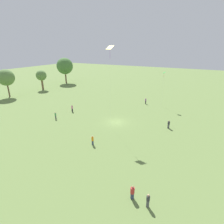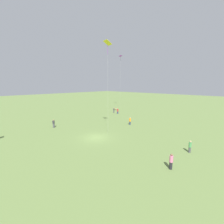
# 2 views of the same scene
# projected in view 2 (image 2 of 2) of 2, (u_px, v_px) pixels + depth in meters

# --- Properties ---
(ground_plane) EXTENTS (240.00, 240.00, 0.00)m
(ground_plane) POSITION_uv_depth(u_px,v_px,m) (96.00, 138.00, 26.27)
(ground_plane) COLOR olive
(person_1) EXTENTS (0.47, 0.47, 1.82)m
(person_1) POSITION_uv_depth(u_px,v_px,m) (171.00, 162.00, 16.43)
(person_1) COLOR #232328
(person_1) RESTS_ON ground_plane
(person_2) EXTENTS (0.57, 0.57, 1.78)m
(person_2) POSITION_uv_depth(u_px,v_px,m) (54.00, 124.00, 32.05)
(person_2) COLOR #4C4C51
(person_2) RESTS_ON ground_plane
(person_3) EXTENTS (0.41, 0.41, 1.77)m
(person_3) POSITION_uv_depth(u_px,v_px,m) (130.00, 121.00, 34.26)
(person_3) COLOR #333D5B
(person_3) RESTS_ON ground_plane
(person_4) EXTENTS (0.47, 0.47, 1.72)m
(person_4) POSITION_uv_depth(u_px,v_px,m) (190.00, 147.00, 20.42)
(person_4) COLOR #4C4C51
(person_4) RESTS_ON ground_plane
(person_5) EXTENTS (0.42, 0.42, 1.72)m
(person_5) POSITION_uv_depth(u_px,v_px,m) (114.00, 110.00, 48.34)
(person_5) COLOR #4C4C51
(person_5) RESTS_ON ground_plane
(person_6) EXTENTS (0.50, 0.50, 1.75)m
(person_6) POSITION_uv_depth(u_px,v_px,m) (118.00, 111.00, 46.86)
(person_6) COLOR #333D5B
(person_6) RESTS_ON ground_plane
(kite_0) EXTENTS (1.23, 1.20, 19.72)m
(kite_0) POSITION_uv_depth(u_px,v_px,m) (120.00, 58.00, 56.37)
(kite_0) COLOR purple
(kite_0) RESTS_ON ground_plane
(kite_2) EXTENTS (1.33, 1.46, 16.51)m
(kite_2) POSITION_uv_depth(u_px,v_px,m) (108.00, 46.00, 25.48)
(kite_2) COLOR yellow
(kite_2) RESTS_ON ground_plane
(dog_0) EXTENTS (0.33, 0.85, 0.64)m
(dog_0) POSITION_uv_depth(u_px,v_px,m) (116.00, 109.00, 53.29)
(dog_0) COLOR tan
(dog_0) RESTS_ON ground_plane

